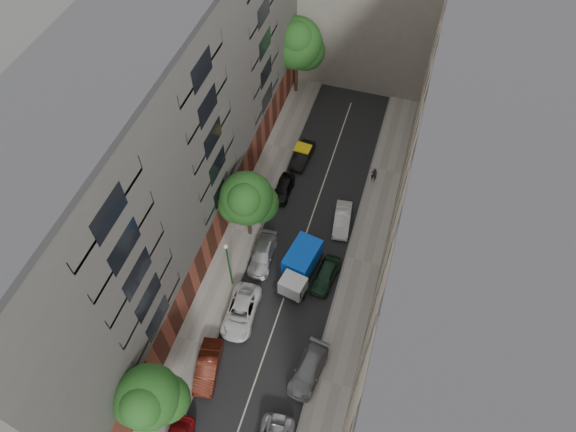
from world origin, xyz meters
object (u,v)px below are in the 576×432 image
at_px(car_left_4, 283,188).
at_px(pedestrian, 374,174).
at_px(tree_near, 149,400).
at_px(tree_far, 297,45).
at_px(car_left_1, 208,367).
at_px(tree_mid, 247,200).
at_px(car_left_3, 263,255).
at_px(lamp_post, 228,260).
at_px(car_left_5, 303,155).
at_px(tarp_truck, 300,266).
at_px(car_left_2, 241,312).
at_px(car_right_1, 308,370).
at_px(car_right_2, 326,275).
at_px(car_right_3, 342,220).

bearing_deg(car_left_4, pedestrian, 26.41).
relative_size(tree_near, tree_far, 0.81).
distance_m(car_left_1, pedestrian, 23.51).
xyz_separation_m(car_left_1, tree_far, (-2.70, 32.55, 5.37)).
bearing_deg(tree_near, tree_mid, 88.33).
relative_size(car_left_3, tree_far, 0.51).
distance_m(tree_near, lamp_post, 11.91).
distance_m(car_left_4, lamp_post, 11.18).
height_order(car_left_1, car_left_5, car_left_1).
bearing_deg(tarp_truck, car_left_2, -113.44).
bearing_deg(car_right_1, tree_far, 115.60).
height_order(tarp_truck, car_right_2, tarp_truck).
distance_m(car_left_2, tree_mid, 8.98).
height_order(car_left_5, car_right_2, car_right_2).
bearing_deg(car_left_1, tree_mid, 85.31).
relative_size(car_right_1, lamp_post, 0.81).
xyz_separation_m(car_left_1, car_right_1, (7.20, 1.93, -0.05)).
height_order(car_left_1, tree_far, tree_far).
xyz_separation_m(car_left_4, car_left_5, (0.58, 4.63, 0.02)).
xyz_separation_m(car_left_3, car_right_3, (5.67, 5.63, 0.01)).
relative_size(car_left_3, car_left_4, 1.21).
distance_m(car_right_3, tree_far, 19.51).
relative_size(car_left_1, car_right_2, 1.08).
relative_size(car_left_3, lamp_post, 0.79).
relative_size(car_right_1, tree_far, 0.51).
relative_size(car_left_4, tree_near, 0.52).
xyz_separation_m(car_left_4, car_right_1, (6.98, -16.20, 0.03)).
bearing_deg(car_left_4, tarp_truck, -64.27).
height_order(tarp_truck, tree_near, tree_near).
distance_m(car_right_1, lamp_post, 10.30).
height_order(car_left_2, car_right_1, car_left_2).
distance_m(car_left_3, lamp_post, 4.66).
relative_size(car_left_3, tree_mid, 0.62).
bearing_deg(tree_far, car_right_3, -60.95).
xyz_separation_m(car_right_3, tree_mid, (-7.53, -3.54, 4.26)).
distance_m(car_left_2, car_right_1, 7.07).
xyz_separation_m(car_left_1, tree_near, (-1.62, -4.38, 4.25)).
height_order(tree_mid, tree_far, tree_far).
height_order(car_left_4, tree_mid, tree_mid).
height_order(tree_near, pedestrian, tree_near).
relative_size(tarp_truck, car_left_3, 1.25).
bearing_deg(car_right_2, tree_near, -111.82).
bearing_deg(car_left_2, tree_near, -108.73).
xyz_separation_m(car_left_4, tree_far, (-2.93, 14.42, 5.45)).
xyz_separation_m(car_left_5, car_right_1, (6.40, -20.83, 0.01)).
distance_m(car_left_1, tree_far, 33.10).
height_order(car_right_3, lamp_post, lamp_post).
relative_size(car_left_1, tree_near, 0.60).
relative_size(tarp_truck, tree_far, 0.63).
height_order(car_left_3, car_right_1, car_right_1).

